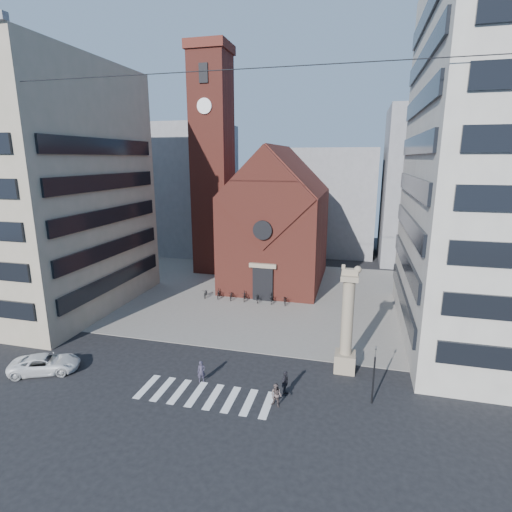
# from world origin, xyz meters

# --- Properties ---
(ground) EXTENTS (120.00, 120.00, 0.00)m
(ground) POSITION_xyz_m (0.00, 0.00, 0.00)
(ground) COLOR black
(ground) RESTS_ON ground
(piazza) EXTENTS (46.00, 30.00, 0.05)m
(piazza) POSITION_xyz_m (0.00, 19.00, 0.03)
(piazza) COLOR gray
(piazza) RESTS_ON ground
(zebra_crossing) EXTENTS (10.20, 3.20, 0.01)m
(zebra_crossing) POSITION_xyz_m (0.55, -3.00, 0.01)
(zebra_crossing) COLOR white
(zebra_crossing) RESTS_ON ground
(church) EXTENTS (12.00, 16.65, 18.00)m
(church) POSITION_xyz_m (0.00, 25.04, 7.98)
(church) COLOR maroon
(church) RESTS_ON ground
(campanile) EXTENTS (5.50, 5.50, 31.20)m
(campanile) POSITION_xyz_m (-10.00, 28.00, 15.74)
(campanile) COLOR maroon
(campanile) RESTS_ON ground
(building_left) EXTENTS (18.00, 20.00, 26.00)m
(building_left) POSITION_xyz_m (-24.00, 10.00, 13.00)
(building_left) COLOR tan
(building_left) RESTS_ON ground
(bg_block_left) EXTENTS (16.00, 14.00, 22.00)m
(bg_block_left) POSITION_xyz_m (-20.00, 40.00, 11.00)
(bg_block_left) COLOR gray
(bg_block_left) RESTS_ON ground
(bg_block_mid) EXTENTS (14.00, 12.00, 18.00)m
(bg_block_mid) POSITION_xyz_m (6.00, 45.00, 9.00)
(bg_block_mid) COLOR gray
(bg_block_mid) RESTS_ON ground
(bg_block_right) EXTENTS (16.00, 14.00, 24.00)m
(bg_block_right) POSITION_xyz_m (22.00, 42.00, 12.00)
(bg_block_right) COLOR gray
(bg_block_right) RESTS_ON ground
(lion_column) EXTENTS (1.63, 1.60, 8.68)m
(lion_column) POSITION_xyz_m (10.01, 3.00, 3.46)
(lion_column) COLOR gray
(lion_column) RESTS_ON ground
(traffic_light) EXTENTS (0.13, 0.16, 4.30)m
(traffic_light) POSITION_xyz_m (12.00, -1.00, 2.29)
(traffic_light) COLOR black
(traffic_light) RESTS_ON ground
(white_car) EXTENTS (5.59, 4.24, 1.41)m
(white_car) POSITION_xyz_m (-12.76, -3.11, 0.71)
(white_car) COLOR white
(white_car) RESTS_ON ground
(pedestrian_0) EXTENTS (0.73, 0.65, 1.67)m
(pedestrian_0) POSITION_xyz_m (-0.34, -1.37, 0.84)
(pedestrian_0) COLOR #332E41
(pedestrian_0) RESTS_ON ground
(pedestrian_1) EXTENTS (0.94, 0.82, 1.65)m
(pedestrian_1) POSITION_xyz_m (5.71, -2.98, 0.83)
(pedestrian_1) COLOR #584846
(pedestrian_1) RESTS_ON ground
(pedestrian_2) EXTENTS (0.62, 1.12, 1.81)m
(pedestrian_2) POSITION_xyz_m (6.03, -1.45, 0.91)
(pedestrian_2) COLOR black
(pedestrian_2) RESTS_ON ground
(scooter_0) EXTENTS (1.06, 1.97, 0.98)m
(scooter_0) POSITION_xyz_m (-6.96, 16.31, 0.54)
(scooter_0) COLOR black
(scooter_0) RESTS_ON piazza
(scooter_1) EXTENTS (0.91, 1.88, 1.09)m
(scooter_1) POSITION_xyz_m (-5.34, 16.31, 0.59)
(scooter_1) COLOR black
(scooter_1) RESTS_ON piazza
(scooter_2) EXTENTS (1.06, 1.97, 0.98)m
(scooter_2) POSITION_xyz_m (-3.72, 16.31, 0.54)
(scooter_2) COLOR black
(scooter_2) RESTS_ON piazza
(scooter_3) EXTENTS (0.91, 1.88, 1.09)m
(scooter_3) POSITION_xyz_m (-2.11, 16.31, 0.59)
(scooter_3) COLOR black
(scooter_3) RESTS_ON piazza
(scooter_4) EXTENTS (1.06, 1.97, 0.98)m
(scooter_4) POSITION_xyz_m (-0.49, 16.31, 0.54)
(scooter_4) COLOR black
(scooter_4) RESTS_ON piazza
(scooter_5) EXTENTS (0.91, 1.88, 1.09)m
(scooter_5) POSITION_xyz_m (1.13, 16.31, 0.59)
(scooter_5) COLOR black
(scooter_5) RESTS_ON piazza
(scooter_6) EXTENTS (1.06, 1.97, 0.98)m
(scooter_6) POSITION_xyz_m (2.75, 16.31, 0.54)
(scooter_6) COLOR black
(scooter_6) RESTS_ON piazza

